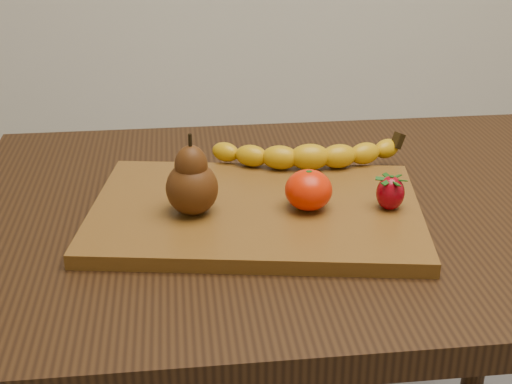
{
  "coord_description": "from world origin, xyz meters",
  "views": [
    {
      "loc": [
        -0.19,
        -0.91,
        1.21
      ],
      "look_at": [
        -0.08,
        -0.04,
        0.8
      ],
      "focal_mm": 50.0,
      "sensor_mm": 36.0,
      "label": 1
    }
  ],
  "objects": [
    {
      "name": "strawberry",
      "position": [
        0.1,
        -0.07,
        0.8
      ],
      "size": [
        0.05,
        0.05,
        0.05
      ],
      "primitive_type": null,
      "rotation": [
        0.0,
        0.0,
        -0.33
      ],
      "color": "maroon",
      "rests_on": "cutting_board"
    },
    {
      "name": "banana",
      "position": [
        0.01,
        0.08,
        0.8
      ],
      "size": [
        0.26,
        0.08,
        0.04
      ],
      "primitive_type": null,
      "rotation": [
        0.0,
        0.0,
        -0.06
      ],
      "color": "#CF9D09",
      "rests_on": "cutting_board"
    },
    {
      "name": "mandarin",
      "position": [
        -0.01,
        -0.06,
        0.81
      ],
      "size": [
        0.09,
        0.09,
        0.05
      ],
      "primitive_type": "ellipsoid",
      "rotation": [
        0.0,
        0.0,
        -0.43
      ],
      "color": "red",
      "rests_on": "cutting_board"
    },
    {
      "name": "pear",
      "position": [
        -0.17,
        -0.05,
        0.83
      ],
      "size": [
        0.07,
        0.07,
        0.11
      ],
      "primitive_type": null,
      "rotation": [
        0.0,
        0.0,
        0.01
      ],
      "color": "#4A260C",
      "rests_on": "cutting_board"
    },
    {
      "name": "cutting_board",
      "position": [
        -0.08,
        -0.04,
        0.77
      ],
      "size": [
        0.49,
        0.37,
        0.02
      ],
      "primitive_type": "cube",
      "rotation": [
        0.0,
        0.0,
        -0.16
      ],
      "color": "brown",
      "rests_on": "table"
    },
    {
      "name": "table",
      "position": [
        0.0,
        0.0,
        0.66
      ],
      "size": [
        1.0,
        0.7,
        0.76
      ],
      "color": "black",
      "rests_on": "ground"
    }
  ]
}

